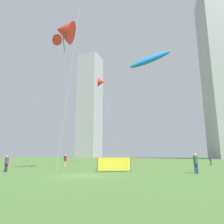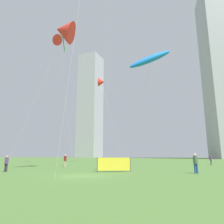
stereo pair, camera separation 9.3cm
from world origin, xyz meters
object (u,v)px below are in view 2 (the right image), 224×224
Objects in this scene: person_standing_0 at (7,162)px; person_standing_3 at (196,162)px; kite_flying_1 at (59,41)px; kite_flying_2 at (101,82)px; event_banner at (114,164)px; kite_flying_3 at (64,31)px; distant_highrise_1 at (90,105)px; person_standing_2 at (65,160)px; distant_highrise_0 at (221,69)px; kite_flying_0 at (150,59)px; person_standing_1 at (211,160)px.

person_standing_3 is at bearing 177.22° from person_standing_0.
kite_flying_1 reaches higher than person_standing_3.
person_standing_3 is 0.09× the size of kite_flying_2.
event_banner is (17.68, -16.18, -26.58)m from kite_flying_1.
distant_highrise_1 reaches higher than kite_flying_3.
person_standing_2 is 0.56× the size of event_banner.
event_banner is (-7.97, -0.60, -0.28)m from person_standing_3.
distant_highrise_0 is (43.90, 69.44, 27.28)m from kite_flying_2.
event_banner is at bearing -178.46° from person_standing_0.
kite_flying_0 is 31.94m from kite_flying_1.
person_standing_1 is at bearing 57.17° from event_banner.
person_standing_0 is 33.25m from kite_flying_1.
kite_flying_1 is 0.33× the size of distant_highrise_1.
distant_highrise_0 reaches higher than person_standing_0.
kite_flying_3 is at bearing 175.24° from event_banner.
distant_highrise_0 is 29.28× the size of event_banner.
person_standing_0 is 152.14m from distant_highrise_1.
person_standing_0 is 31.39m from person_standing_1.
kite_flying_2 reaches higher than person_standing_2.
kite_flying_0 is at bearing -130.78° from person_standing_2.
kite_flying_3 is 146.45m from distant_highrise_1.
kite_flying_2 reaches higher than person_standing_0.
event_banner is at bearing -137.18° from person_standing_2.
kite_flying_1 reaches higher than kite_flying_0.
distant_highrise_1 reaches higher than person_standing_1.
event_banner is at bearing 176.17° from person_standing_3.
person_standing_1 is at bearing 68.25° from kite_flying_0.
kite_flying_1 is at bearing 132.25° from person_standing_1.
distant_highrise_1 is at bearing 114.39° from kite_flying_2.
distant_highrise_0 is (28.46, 97.06, 36.18)m from kite_flying_0.
person_standing_2 is 12.27m from event_banner.
person_standing_2 is at bearing -120.17° from distant_highrise_0.
distant_highrise_1 is (-50.33, 127.32, 42.45)m from person_standing_2.
person_standing_1 is 0.93× the size of person_standing_2.
kite_flying_0 is 3.94× the size of event_banner.
kite_flying_2 is (-1.41, 19.40, 19.40)m from person_standing_2.
person_standing_0 is at bearing 170.75° from person_standing_1.
distant_highrise_1 is 153.55m from event_banner.
person_standing_0 is 35.47m from kite_flying_2.
person_standing_1 is at bearing 43.29° from kite_flying_3.
person_standing_2 is 143.34m from distant_highrise_1.
person_standing_1 is 0.52× the size of event_banner.
person_standing_2 is at bearing 112.13° from kite_flying_3.
kite_flying_0 is 0.13× the size of distant_highrise_0.
person_standing_1 reaches higher than event_banner.
kite_flying_0 reaches higher than person_standing_3.
distant_highrise_0 is at bearing 67.42° from kite_flying_3.
kite_flying_2 is at bearing 119.21° from kite_flying_0.
event_banner is (11.01, 2.90, -0.16)m from person_standing_0.
kite_flying_2 is 0.23× the size of distant_highrise_0.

